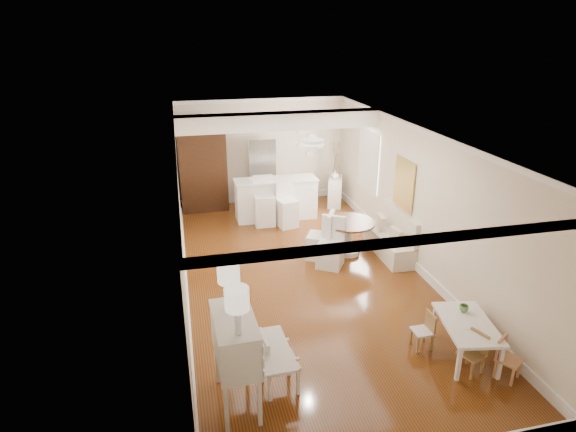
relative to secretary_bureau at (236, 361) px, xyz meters
name	(u,v)px	position (x,y,z in m)	size (l,w,h in m)	color
room	(302,173)	(1.74, 3.42, 1.34)	(9.00, 9.04, 2.82)	brown
secretary_bureau	(236,361)	(0.00, 0.00, 0.00)	(1.00, 1.02, 1.28)	silver
gustavian_armchair	(279,361)	(0.58, 0.14, -0.21)	(0.50, 0.50, 0.86)	white
kids_table	(465,339)	(3.36, 0.19, -0.35)	(0.69, 1.14, 0.57)	white
kids_chair_a	(472,353)	(3.24, -0.15, -0.33)	(0.30, 0.30, 0.62)	#997545
kids_chair_b	(422,331)	(2.85, 0.52, -0.35)	(0.28, 0.28, 0.58)	#9F7D48
kids_chair_c	(509,359)	(3.67, -0.37, -0.33)	(0.30, 0.30, 0.62)	#B67953
banquette	(389,233)	(3.69, 3.60, -0.15)	(0.52, 1.60, 0.98)	silver
dining_table	(348,238)	(2.87, 3.84, -0.27)	(1.09, 1.09, 0.74)	#4D3218
slip_chair_near	(331,243)	(2.32, 3.37, -0.13)	(0.48, 0.50, 1.02)	silver
slip_chair_far	(320,235)	(2.23, 3.79, -0.13)	(0.48, 0.50, 1.02)	silver
breakfast_counter	(276,199)	(1.80, 6.20, -0.12)	(2.05, 0.65, 1.03)	white
bar_stool_left	(264,201)	(1.43, 5.84, -0.04)	(0.48, 0.48, 1.20)	white
bar_stool_right	(287,206)	(1.95, 5.60, -0.10)	(0.43, 0.43, 1.08)	white
pantry_cabinet	(203,167)	(0.10, 7.28, 0.51)	(1.20, 0.60, 2.30)	#381E11
fridge	(275,172)	(2.00, 7.25, 0.26)	(0.75, 0.65, 1.80)	silver
sideboard	(335,191)	(3.56, 6.82, -0.26)	(0.35, 0.79, 0.75)	silver
pencil_cup	(464,308)	(3.46, 0.47, -0.01)	(0.13, 0.13, 0.11)	#5B8C51
branch_vase	(335,174)	(3.54, 6.81, 0.22)	(0.21, 0.21, 0.21)	white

